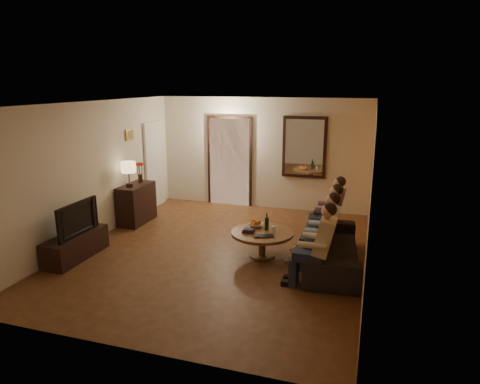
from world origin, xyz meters
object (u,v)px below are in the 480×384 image
(dresser, at_px, (136,204))
(tv, at_px, (73,218))
(person_d, at_px, (332,214))
(person_a, at_px, (320,249))
(sofa, at_px, (332,246))
(dog, at_px, (305,251))
(table_lamp, at_px, (129,174))
(person_c, at_px, (328,224))
(coffee_table, at_px, (262,244))
(bowl, at_px, (256,225))
(wine_bottle, at_px, (267,222))
(laptop, at_px, (264,237))
(tv_stand, at_px, (76,246))
(person_b, at_px, (324,235))

(dresser, height_order, tv, tv)
(tv, distance_m, person_d, 4.54)
(tv, relative_size, person_a, 0.83)
(sofa, bearing_deg, person_d, 0.72)
(sofa, xyz_separation_m, dog, (-0.39, -0.27, -0.04))
(table_lamp, distance_m, person_c, 4.17)
(coffee_table, distance_m, bowl, 0.38)
(table_lamp, relative_size, dog, 0.96)
(person_d, xyz_separation_m, dog, (-0.29, -1.17, -0.32))
(tv, bearing_deg, person_c, -71.99)
(wine_bottle, height_order, laptop, wine_bottle)
(coffee_table, bearing_deg, dresser, 161.75)
(table_lamp, xyz_separation_m, laptop, (3.13, -1.06, -0.64))
(dresser, distance_m, tv_stand, 2.02)
(dresser, bearing_deg, tv_stand, -90.00)
(table_lamp, relative_size, laptop, 1.64)
(sofa, height_order, person_b, person_b)
(person_c, xyz_separation_m, bowl, (-1.25, -0.10, -0.12))
(person_d, bearing_deg, laptop, -129.05)
(person_c, xyz_separation_m, coffee_table, (-1.07, -0.32, -0.38))
(tv_stand, height_order, person_b, person_b)
(tv_stand, distance_m, person_d, 4.56)
(person_a, height_order, wine_bottle, person_a)
(dresser, xyz_separation_m, person_d, (4.11, -0.08, 0.18))
(tv_stand, distance_m, coffee_table, 3.20)
(coffee_table, bearing_deg, person_c, 16.66)
(table_lamp, distance_m, sofa, 4.35)
(dresser, xyz_separation_m, laptop, (3.13, -1.28, 0.05))
(person_b, bearing_deg, person_c, 90.00)
(dog, xyz_separation_m, bowl, (-0.96, 0.47, 0.20))
(bowl, distance_m, laptop, 0.57)
(coffee_table, bearing_deg, wine_bottle, 63.43)
(table_lamp, xyz_separation_m, tv, (0.00, -1.79, -0.39))
(tv_stand, bearing_deg, sofa, 13.82)
(dresser, height_order, dog, dresser)
(dresser, xyz_separation_m, coffee_table, (3.03, -1.00, -0.19))
(person_c, xyz_separation_m, wine_bottle, (-1.02, -0.22, 0.01))
(person_a, bearing_deg, tv_stand, -178.11)
(tv_stand, bearing_deg, person_a, 1.89)
(dresser, xyz_separation_m, dog, (3.81, -1.25, -0.14))
(person_b, relative_size, person_d, 1.00)
(person_d, bearing_deg, table_lamp, -178.03)
(table_lamp, height_order, wine_bottle, table_lamp)
(tv, height_order, laptop, tv)
(person_c, height_order, dog, person_c)
(dresser, relative_size, dog, 1.67)
(dresser, distance_m, wine_bottle, 3.22)
(table_lamp, xyz_separation_m, sofa, (4.21, -0.76, -0.79))
(tv_stand, bearing_deg, bowl, 23.38)
(table_lamp, bearing_deg, laptop, -18.69)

